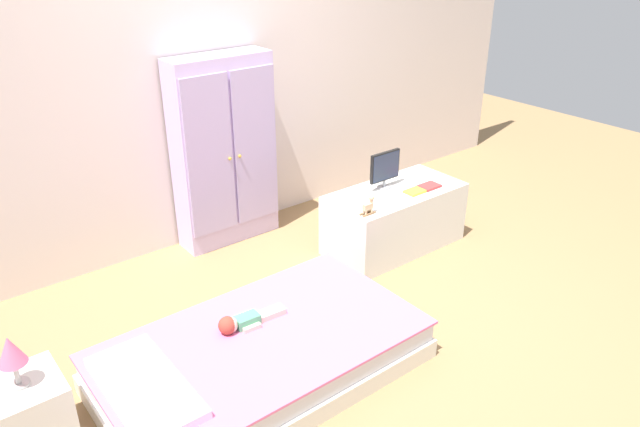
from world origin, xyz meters
TOP-DOWN VIEW (x-y plane):
  - ground_plane at (0.00, 0.00)m, footprint 10.00×10.00m
  - back_wall at (0.00, 1.57)m, footprint 6.40×0.05m
  - bed at (-0.60, -0.05)m, footprint 1.67×0.96m
  - pillow at (-1.24, -0.05)m, footprint 0.32×0.69m
  - doll at (-0.64, 0.09)m, footprint 0.39×0.14m
  - nightstand at (-1.70, 0.13)m, footprint 0.33×0.33m
  - table_lamp at (-1.70, 0.13)m, footprint 0.12×0.12m
  - wardrobe at (0.07, 1.40)m, footprint 0.74×0.28m
  - tv_stand at (0.94, 0.53)m, footprint 1.01×0.50m
  - tv_monitor at (0.90, 0.62)m, footprint 0.26×0.10m
  - rocking_horse_toy at (0.53, 0.37)m, footprint 0.11×0.04m
  - book_yellow at (1.02, 0.42)m, footprint 0.14×0.10m
  - book_red at (1.16, 0.42)m, footprint 0.16×0.11m

SIDE VIEW (x-z plane):
  - ground_plane at x=0.00m, z-range -0.02..0.00m
  - bed at x=-0.60m, z-range 0.00..0.24m
  - nightstand at x=-1.70m, z-range 0.00..0.40m
  - tv_stand at x=0.94m, z-range 0.00..0.45m
  - pillow at x=-1.24m, z-range 0.24..0.28m
  - doll at x=-0.64m, z-range 0.23..0.32m
  - book_yellow at x=1.02m, z-range 0.45..0.47m
  - book_red at x=1.16m, z-range 0.45..0.47m
  - rocking_horse_toy at x=0.53m, z-range 0.45..0.58m
  - table_lamp at x=-1.70m, z-range 0.45..0.70m
  - tv_monitor at x=0.90m, z-range 0.47..0.74m
  - wardrobe at x=0.07m, z-range 0.00..1.38m
  - back_wall at x=0.00m, z-range 0.00..2.70m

